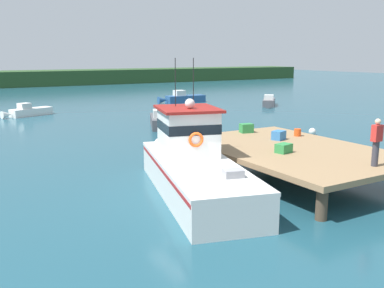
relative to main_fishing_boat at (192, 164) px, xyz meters
The scene contains 13 objects.
ground_plane 1.15m from the main_fishing_boat, 129.50° to the right, with size 200.00×200.00×0.00m, color #1E4C5B.
dock 4.47m from the main_fishing_boat, ahead, with size 6.00×9.00×1.20m.
main_fishing_boat is the anchor object (origin of this frame).
crate_single_by_cleat 5.30m from the main_fishing_boat, 12.69° to the left, with size 0.60×0.44×0.40m, color #3370B2.
crate_stack_mid_dock 6.05m from the main_fishing_boat, 33.55° to the left, with size 0.60×0.44×0.44m, color #2D8442.
crate_single_far 3.68m from the main_fishing_boat, 14.95° to the right, with size 0.60×0.44×0.35m, color #2D8442.
bait_bucket 6.67m from the main_fishing_boat, 12.05° to the left, with size 0.32×0.32×0.34m, color #E04C19.
deckhand_by_the_boat 6.37m from the main_fishing_boat, 40.55° to the right, with size 0.36×0.22×1.63m.
moored_boat_outer_mooring 28.34m from the main_fishing_boat, 43.95° to the left, with size 3.57×3.80×1.11m.
moored_boat_off_the_point 30.19m from the main_fishing_boat, 61.34° to the left, with size 5.20×1.59×1.31m.
moored_boat_far_left 14.32m from the main_fishing_boat, 68.08° to the left, with size 2.91×5.04×1.29m.
moored_boat_mid_harbor 24.10m from the main_fishing_boat, 93.32° to the left, with size 4.27×2.25×1.08m.
mooring_buoy_spare_mooring 13.60m from the main_fishing_boat, 25.89° to the left, with size 0.44×0.44×0.44m, color silver.
Camera 1 is at (-7.51, -12.84, 4.90)m, focal length 40.75 mm.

